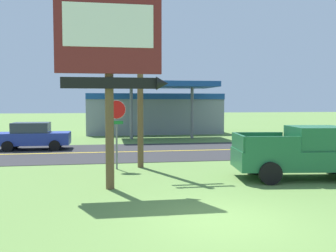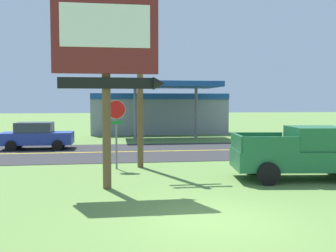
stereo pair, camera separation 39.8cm
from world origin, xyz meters
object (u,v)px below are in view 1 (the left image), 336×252
(motel_sign, at_px, (111,53))
(car_blue_near_lane, at_px, (33,136))
(gas_station, at_px, (153,112))
(pickup_green_parked_on_lawn, at_px, (306,153))
(utility_pole, at_px, (140,54))
(stop_sign, at_px, (116,122))

(motel_sign, height_order, car_blue_near_lane, motel_sign)
(gas_station, bearing_deg, pickup_green_parked_on_lawn, -82.02)
(gas_station, bearing_deg, car_blue_near_lane, -127.49)
(gas_station, xyz_separation_m, car_blue_near_lane, (-8.66, -11.28, -1.11))
(gas_station, height_order, pickup_green_parked_on_lawn, gas_station)
(pickup_green_parked_on_lawn, relative_size, car_blue_near_lane, 1.28)
(utility_pole, bearing_deg, motel_sign, -107.72)
(pickup_green_parked_on_lawn, distance_m, car_blue_near_lane, 15.81)
(stop_sign, relative_size, pickup_green_parked_on_lawn, 0.55)
(stop_sign, distance_m, pickup_green_parked_on_lawn, 7.71)
(stop_sign, distance_m, car_blue_near_lane, 8.93)
(gas_station, bearing_deg, utility_pole, -98.78)
(stop_sign, distance_m, utility_pole, 3.10)
(utility_pole, bearing_deg, stop_sign, -164.59)
(stop_sign, bearing_deg, pickup_green_parked_on_lawn, -24.31)
(utility_pole, bearing_deg, gas_station, 81.22)
(motel_sign, bearing_deg, pickup_green_parked_on_lawn, 5.23)
(motel_sign, bearing_deg, car_blue_near_lane, 111.77)
(motel_sign, height_order, gas_station, motel_sign)
(stop_sign, bearing_deg, car_blue_near_lane, 122.55)
(stop_sign, height_order, utility_pole, utility_pole)
(stop_sign, height_order, pickup_green_parked_on_lawn, stop_sign)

